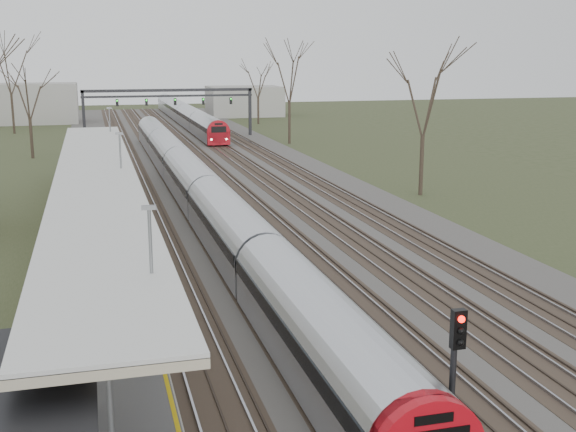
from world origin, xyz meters
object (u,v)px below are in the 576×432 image
train_far (185,114)px  signal_post (455,361)px  train_near (192,181)px  passenger (115,295)px

train_far → signal_post: bearing=-93.2°
train_near → train_far: size_ratio=1.25×
train_near → train_far: same height
passenger → signal_post: size_ratio=0.46×
train_near → signal_post: 35.09m
train_far → passenger: train_far is taller
train_near → signal_post: (1.75, -35.02, 1.25)m
train_near → train_far: 59.95m
train_near → passenger: 26.05m
signal_post → train_far: bearing=86.8°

